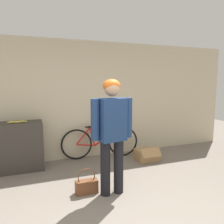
{
  "coord_description": "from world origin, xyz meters",
  "views": [
    {
      "loc": [
        -0.91,
        -1.95,
        1.71
      ],
      "look_at": [
        0.2,
        1.02,
        1.27
      ],
      "focal_mm": 35.0,
      "sensor_mm": 36.0,
      "label": 1
    }
  ],
  "objects_px": {
    "person": "(112,127)",
    "handbag": "(87,186)",
    "banana": "(17,122)",
    "bicycle": "(100,142)",
    "cardboard_box": "(147,155)"
  },
  "relations": [
    {
      "from": "banana",
      "to": "handbag",
      "type": "distance_m",
      "value": 1.88
    },
    {
      "from": "person",
      "to": "handbag",
      "type": "bearing_deg",
      "value": 149.94
    },
    {
      "from": "banana",
      "to": "cardboard_box",
      "type": "height_order",
      "value": "banana"
    },
    {
      "from": "handbag",
      "to": "cardboard_box",
      "type": "distance_m",
      "value": 1.85
    },
    {
      "from": "person",
      "to": "cardboard_box",
      "type": "bearing_deg",
      "value": 32.55
    },
    {
      "from": "banana",
      "to": "cardboard_box",
      "type": "relative_size",
      "value": 0.79
    },
    {
      "from": "bicycle",
      "to": "banana",
      "type": "bearing_deg",
      "value": -168.66
    },
    {
      "from": "person",
      "to": "cardboard_box",
      "type": "relative_size",
      "value": 3.76
    },
    {
      "from": "cardboard_box",
      "to": "banana",
      "type": "bearing_deg",
      "value": 171.15
    },
    {
      "from": "person",
      "to": "cardboard_box",
      "type": "distance_m",
      "value": 1.88
    },
    {
      "from": "bicycle",
      "to": "banana",
      "type": "distance_m",
      "value": 1.79
    },
    {
      "from": "banana",
      "to": "handbag",
      "type": "relative_size",
      "value": 0.92
    },
    {
      "from": "person",
      "to": "banana",
      "type": "relative_size",
      "value": 4.73
    },
    {
      "from": "bicycle",
      "to": "handbag",
      "type": "distance_m",
      "value": 1.62
    },
    {
      "from": "banana",
      "to": "bicycle",
      "type": "bearing_deg",
      "value": 3.46
    }
  ]
}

